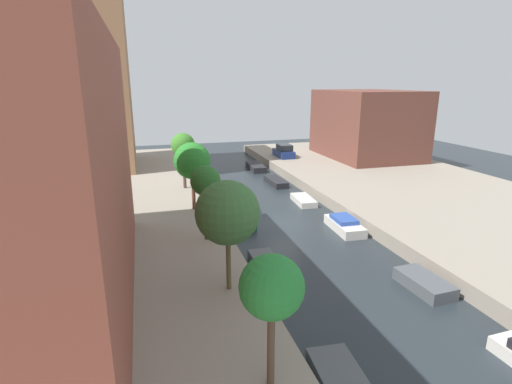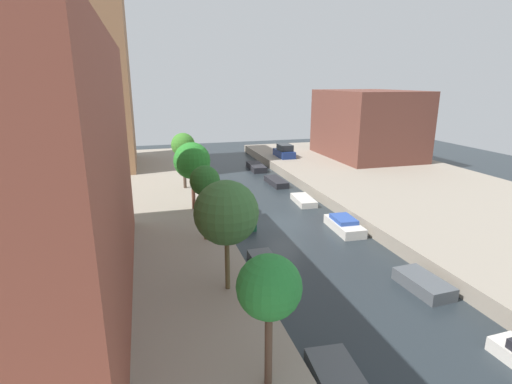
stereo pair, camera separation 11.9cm
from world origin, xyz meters
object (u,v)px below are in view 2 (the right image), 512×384
object	(u,v)px
moored_boat_left_5	(194,161)
moored_boat_right_1	(423,284)
street_tree_0	(269,288)
moored_boat_right_4	(276,182)
low_block_right	(367,124)
moored_boat_left_1	(269,269)
moored_boat_right_5	(256,167)
street_tree_2	(205,183)
moored_boat_left_3	(220,191)
moored_boat_right_2	(344,225)
moored_boat_right_3	(304,200)
parked_car	(284,152)
street_tree_4	(183,146)
street_tree_3	(192,161)
moored_boat_left_0	(338,378)
moored_boat_left_2	(237,218)
moored_boat_left_4	(206,174)
apartment_tower_far	(80,62)
street_tree_1	(226,213)

from	to	relation	value
moored_boat_left_5	moored_boat_right_1	distance (m)	37.23
street_tree_0	moored_boat_right_1	distance (m)	12.27
moored_boat_left_5	moored_boat_right_4	size ratio (longest dim) A/B	0.97
low_block_right	street_tree_0	distance (m)	42.99
moored_boat_left_1	moored_boat_right_5	xyz separation A→B (m)	(6.79, 26.53, 0.06)
street_tree_2	moored_boat_right_1	xyz separation A→B (m)	(10.28, -7.70, -4.34)
moored_boat_left_3	moored_boat_left_1	bearing A→B (deg)	-91.18
moored_boat_right_2	moored_boat_right_3	bearing A→B (deg)	92.43
parked_car	moored_boat_right_4	world-z (taller)	parked_car
street_tree_4	moored_boat_left_3	world-z (taller)	street_tree_4
street_tree_3	moored_boat_left_0	world-z (taller)	street_tree_3
parked_car	moored_boat_right_5	bearing A→B (deg)	-154.53
moored_boat_left_0	moored_boat_left_5	xyz separation A→B (m)	(-0.01, 41.37, 0.13)
moored_boat_left_2	moored_boat_left_3	xyz separation A→B (m)	(0.12, 7.69, 0.05)
street_tree_4	moored_boat_left_4	size ratio (longest dim) A/B	1.12
moored_boat_left_5	moored_boat_left_1	bearing A→B (deg)	-89.67
street_tree_0	moored_boat_right_4	distance (m)	30.20
moored_boat_left_2	moored_boat_right_5	bearing A→B (deg)	69.69
street_tree_2	moored_boat_right_4	size ratio (longest dim) A/B	1.14
low_block_right	moored_boat_right_2	distance (m)	25.87
street_tree_2	moored_boat_left_1	xyz separation A→B (m)	(2.95, -3.74, -4.40)
parked_car	moored_boat_right_2	world-z (taller)	parked_car
low_block_right	moored_boat_left_5	distance (m)	23.22
apartment_tower_far	low_block_right	size ratio (longest dim) A/B	1.73
street_tree_1	parked_car	size ratio (longest dim) A/B	1.33
street_tree_0	moored_boat_left_3	xyz separation A→B (m)	(3.29, 25.68, -4.10)
moored_boat_right_4	street_tree_2	bearing A→B (deg)	-122.65
moored_boat_right_2	moored_boat_right_5	size ratio (longest dim) A/B	0.87
moored_boat_left_0	street_tree_0	bearing A→B (deg)	-173.20
street_tree_3	moored_boat_right_2	xyz separation A→B (m)	(10.37, -5.12, -4.38)
street_tree_1	moored_boat_left_1	bearing A→B (deg)	42.59
moored_boat_right_2	moored_boat_right_4	size ratio (longest dim) A/B	0.96
moored_boat_left_0	street_tree_2	bearing A→B (deg)	102.43
moored_boat_right_2	moored_boat_left_5	bearing A→B (deg)	105.44
street_tree_4	moored_boat_left_3	bearing A→B (deg)	-2.00
street_tree_2	moored_boat_left_4	size ratio (longest dim) A/B	1.03
apartment_tower_far	street_tree_2	bearing A→B (deg)	-69.57
street_tree_0	street_tree_1	distance (m)	6.50
parked_car	moored_boat_left_3	bearing A→B (deg)	-131.79
moored_boat_left_5	moored_boat_right_2	xyz separation A→B (m)	(7.60, -27.53, 0.04)
street_tree_4	apartment_tower_far	bearing A→B (deg)	127.05
moored_boat_right_2	moored_boat_right_3	xyz separation A→B (m)	(-0.30, 7.08, -0.16)
parked_car	moored_boat_right_3	bearing A→B (deg)	-103.85
moored_boat_left_4	moored_boat_right_3	distance (m)	14.18
parked_car	moored_boat_right_2	bearing A→B (deg)	-99.10
moored_boat_left_3	moored_boat_right_5	bearing A→B (deg)	57.32
street_tree_3	moored_boat_left_1	distance (m)	11.44
parked_car	moored_boat_left_3	xyz separation A→B (m)	(-10.87, -12.16, -1.28)
moored_boat_right_1	moored_boat_right_4	xyz separation A→B (m)	(-0.47, 23.01, -0.04)
moored_boat_left_0	moored_boat_left_3	size ratio (longest dim) A/B	0.74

